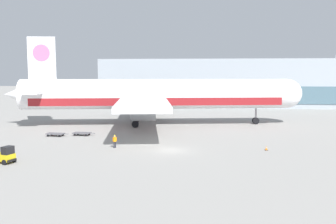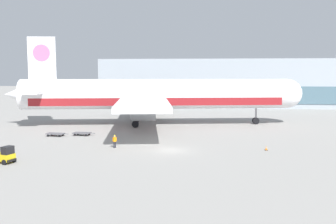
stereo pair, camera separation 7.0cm
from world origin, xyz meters
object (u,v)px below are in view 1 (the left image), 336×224
at_px(baggage_dolly_second, 82,133).
at_px(baggage_tug_mid, 5,156).
at_px(airplane_main, 153,95).
at_px(ground_crew_near, 115,140).
at_px(traffic_cone_near, 266,148).
at_px(baggage_dolly_lead, 55,134).

bearing_deg(baggage_dolly_second, baggage_tug_mid, -93.08).
distance_m(airplane_main, ground_crew_near, 23.03).
bearing_deg(ground_crew_near, baggage_tug_mid, -167.39).
xyz_separation_m(baggage_dolly_second, ground_crew_near, (7.81, -9.21, 0.68)).
bearing_deg(traffic_cone_near, airplane_main, 130.24).
height_order(baggage_tug_mid, traffic_cone_near, baggage_tug_mid).
height_order(baggage_tug_mid, baggage_dolly_lead, baggage_tug_mid).
bearing_deg(traffic_cone_near, baggage_tug_mid, -161.75).
xyz_separation_m(baggage_dolly_lead, ground_crew_near, (11.88, -8.10, 0.68)).
xyz_separation_m(airplane_main, baggage_dolly_lead, (-13.96, -14.33, -5.45)).
height_order(airplane_main, ground_crew_near, airplane_main).
height_order(airplane_main, baggage_dolly_lead, airplane_main).
relative_size(baggage_tug_mid, ground_crew_near, 1.52).
bearing_deg(baggage_tug_mid, airplane_main, 85.95).
bearing_deg(baggage_tug_mid, ground_crew_near, 59.99).
distance_m(airplane_main, baggage_dolly_lead, 20.74).
bearing_deg(airplane_main, traffic_cone_near, -58.99).
xyz_separation_m(airplane_main, ground_crew_near, (-2.08, -22.43, -4.77)).
height_order(baggage_tug_mid, ground_crew_near, baggage_tug_mid).
xyz_separation_m(baggage_tug_mid, baggage_dolly_second, (2.70, 18.89, -0.49)).
xyz_separation_m(airplane_main, baggage_dolly_second, (-9.89, -13.22, -5.45)).
relative_size(airplane_main, ground_crew_near, 31.92).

